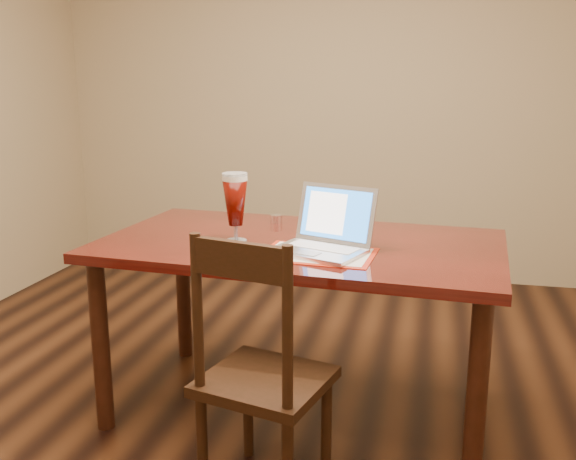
# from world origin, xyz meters

# --- Properties ---
(ground) EXTENTS (5.00, 5.00, 0.00)m
(ground) POSITION_xyz_m (0.00, 0.00, 0.00)
(ground) COLOR black
(ground) RESTS_ON ground
(room_shell) EXTENTS (4.51, 5.01, 2.71)m
(room_shell) POSITION_xyz_m (0.00, 0.00, 1.76)
(room_shell) COLOR tan
(room_shell) RESTS_ON ground
(dining_table) EXTENTS (1.82, 1.11, 1.13)m
(dining_table) POSITION_xyz_m (0.12, 0.28, 0.73)
(dining_table) COLOR #520F0B
(dining_table) RESTS_ON ground
(dining_chair) EXTENTS (0.52, 0.50, 1.02)m
(dining_chair) POSITION_xyz_m (0.11, -0.37, 0.48)
(dining_chair) COLOR black
(dining_chair) RESTS_ON ground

